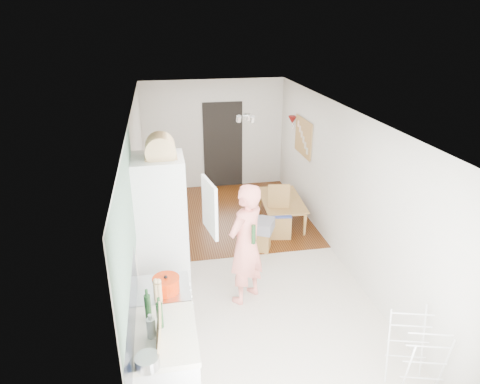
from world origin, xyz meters
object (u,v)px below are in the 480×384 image
object	(u,v)px
dining_chair	(280,212)
drying_rack	(416,355)
dining_table	(282,212)
person	(246,234)
stool	(261,240)

from	to	relation	value
dining_chair	drying_rack	distance (m)	3.66
dining_table	drying_rack	world-z (taller)	drying_rack
dining_chair	dining_table	bearing A→B (deg)	77.07
dining_table	drying_rack	xyz separation A→B (m)	(0.26, -4.18, 0.23)
person	stool	size ratio (longest dim) A/B	5.46
dining_table	dining_chair	xyz separation A→B (m)	(-0.22, -0.55, 0.27)
dining_chair	stool	distance (m)	0.68
dining_table	drying_rack	bearing A→B (deg)	-171.97
person	dining_table	size ratio (longest dim) A/B	1.77
dining_chair	stool	world-z (taller)	dining_chair
stool	drying_rack	xyz separation A→B (m)	(0.92, -3.19, 0.24)
dining_table	stool	bearing A→B (deg)	150.79
dining_chair	person	bearing A→B (deg)	-110.73
dining_table	stool	distance (m)	1.18
person	drying_rack	xyz separation A→B (m)	(1.46, -1.89, -0.61)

